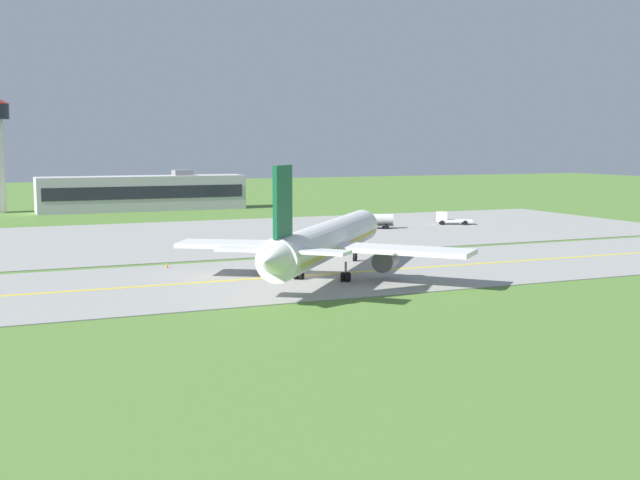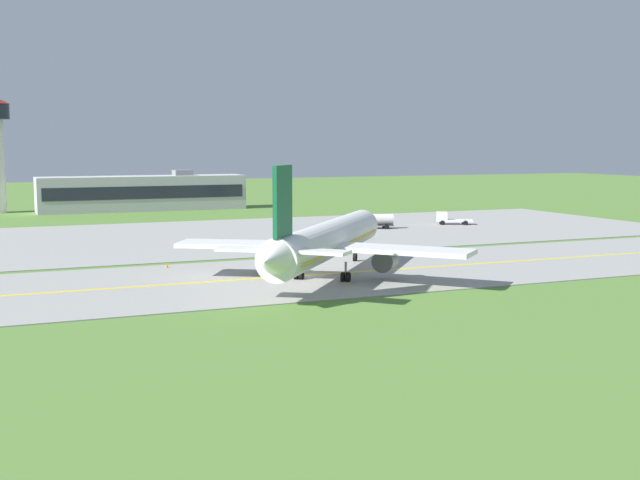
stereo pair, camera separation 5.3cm
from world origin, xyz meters
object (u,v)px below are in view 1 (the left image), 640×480
object	(u,v)px
airplane_lead	(326,241)
service_truck_catering	(376,220)
service_truck_fuel	(339,232)
service_truck_baggage	(449,218)

from	to	relation	value
airplane_lead	service_truck_catering	bearing A→B (deg)	57.30
airplane_lead	service_truck_catering	size ratio (longest dim) A/B	5.23
service_truck_fuel	service_truck_catering	distance (m)	17.45
service_truck_baggage	service_truck_fuel	size ratio (longest dim) A/B	1.04
service_truck_baggage	service_truck_catering	size ratio (longest dim) A/B	1.05
service_truck_fuel	service_truck_catering	world-z (taller)	service_truck_catering
service_truck_baggage	airplane_lead	bearing A→B (deg)	-133.91
service_truck_baggage	service_truck_catering	xyz separation A→B (m)	(-15.55, -1.34, 0.35)
airplane_lead	service_truck_catering	xyz separation A→B (m)	(28.55, 44.47, -2.60)
airplane_lead	service_truck_catering	distance (m)	52.91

